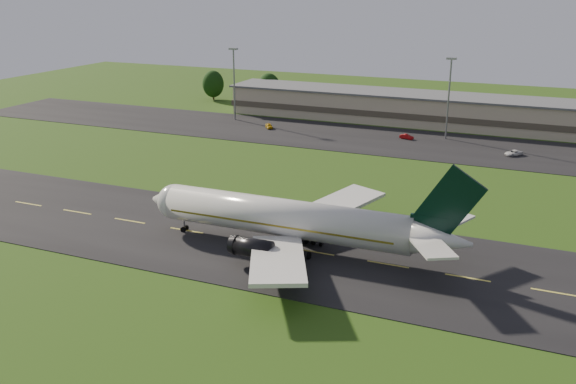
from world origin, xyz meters
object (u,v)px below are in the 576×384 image
at_px(light_mast_west, 234,75).
at_px(service_vehicle_c, 513,153).
at_px(terminal, 462,112).
at_px(service_vehicle_a, 269,126).
at_px(light_mast_centre, 449,89).
at_px(airliner, 291,219).
at_px(service_vehicle_b, 407,137).

height_order(light_mast_west, service_vehicle_c, light_mast_west).
bearing_deg(terminal, service_vehicle_a, -154.29).
relative_size(terminal, light_mast_centre, 7.13).
bearing_deg(service_vehicle_c, airliner, -69.82).
relative_size(terminal, light_mast_west, 7.13).
bearing_deg(service_vehicle_a, service_vehicle_b, -33.01).
relative_size(light_mast_west, light_mast_centre, 1.00).
height_order(airliner, light_mast_west, light_mast_west).
xyz_separation_m(service_vehicle_b, service_vehicle_c, (26.21, -6.29, 0.02)).
bearing_deg(light_mast_centre, service_vehicle_c, -31.70).
bearing_deg(service_vehicle_c, light_mast_centre, -170.85).
height_order(service_vehicle_a, service_vehicle_c, service_vehicle_a).
bearing_deg(service_vehicle_b, airliner, -165.62).
distance_m(airliner, service_vehicle_b, 75.74).
xyz_separation_m(service_vehicle_a, service_vehicle_c, (63.38, -3.94, -0.04)).
relative_size(light_mast_centre, service_vehicle_b, 5.71).
bearing_deg(service_vehicle_c, service_vehicle_b, -152.66).
bearing_deg(terminal, light_mast_west, -165.24).
xyz_separation_m(light_mast_centre, service_vehicle_c, (17.25, -10.65, -12.03)).
relative_size(terminal, service_vehicle_c, 33.36).
xyz_separation_m(light_mast_west, service_vehicle_a, (13.86, -6.71, -11.99)).
relative_size(airliner, light_mast_west, 2.52).
xyz_separation_m(airliner, service_vehicle_a, (-37.23, 73.28, -3.91)).
distance_m(service_vehicle_a, service_vehicle_c, 63.51).
distance_m(light_mast_centre, service_vehicle_a, 48.14).
distance_m(terminal, service_vehicle_c, 31.34).
relative_size(terminal, service_vehicle_a, 38.20).
height_order(light_mast_west, service_vehicle_a, light_mast_west).
bearing_deg(terminal, service_vehicle_b, -116.77).
relative_size(light_mast_centre, service_vehicle_c, 4.68).
bearing_deg(service_vehicle_c, service_vehicle_a, -142.72).
relative_size(service_vehicle_b, service_vehicle_c, 0.82).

